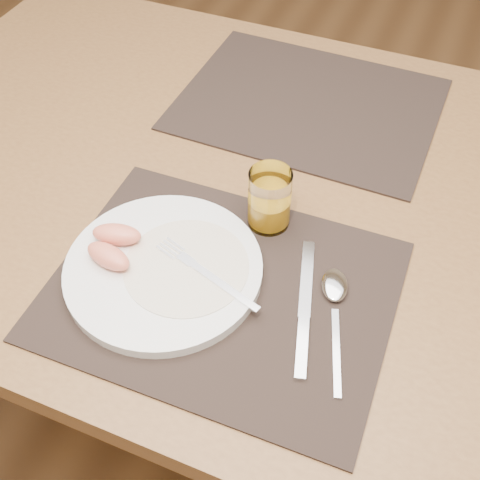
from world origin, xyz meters
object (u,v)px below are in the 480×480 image
placemat_far (308,104)px  juice_glass (269,202)px  placemat_near (222,290)px  plate (164,269)px  knife (304,317)px  table (260,218)px  spoon (335,294)px  fork (199,269)px

placemat_far → juice_glass: (0.04, -0.30, 0.04)m
placemat_near → plate: size_ratio=1.67×
knife → table: bearing=123.0°
table → plate: plate is taller
plate → juice_glass: juice_glass is taller
table → juice_glass: bearing=-62.1°
spoon → juice_glass: 0.16m
knife → juice_glass: 0.18m
table → spoon: 0.26m
plate → juice_glass: (0.10, 0.14, 0.03)m
placemat_near → placemat_far: (-0.02, 0.44, 0.00)m
plate → juice_glass: bearing=55.7°
knife → juice_glass: (-0.10, 0.14, 0.04)m
placemat_far → fork: 0.43m
table → placemat_far: bearing=88.3°
placemat_far → spoon: 0.43m
table → fork: 0.24m
plate → fork: 0.05m
juice_glass → fork: bearing=-110.6°
placemat_far → juice_glass: 0.31m
placemat_near → juice_glass: juice_glass is taller
placemat_far → spoon: size_ratio=2.39×
table → knife: 0.28m
spoon → juice_glass: bearing=143.6°
table → placemat_far: size_ratio=3.11×
table → juice_glass: (0.04, -0.08, 0.13)m
plate → fork: fork is taller
placemat_near → knife: (0.12, -0.00, 0.00)m
placemat_near → juice_glass: 0.15m
table → placemat_near: size_ratio=3.11×
placemat_near → plate: bearing=-176.9°
placemat_near → knife: size_ratio=2.08×
fork → knife: fork is taller
spoon → fork: bearing=-168.1°
plate → spoon: (0.23, 0.05, -0.00)m
placemat_near → knife: 0.12m
table → spoon: spoon is taller
plate → knife: plate is taller
table → knife: size_ratio=6.47×
fork → spoon: fork is taller
placemat_far → plate: 0.45m
plate → knife: size_ratio=1.25×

